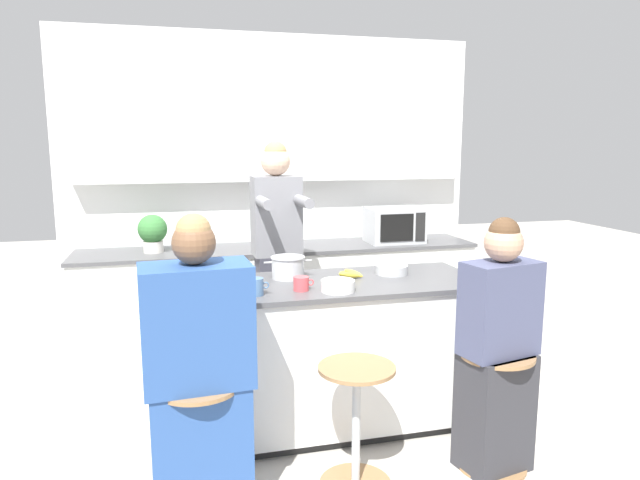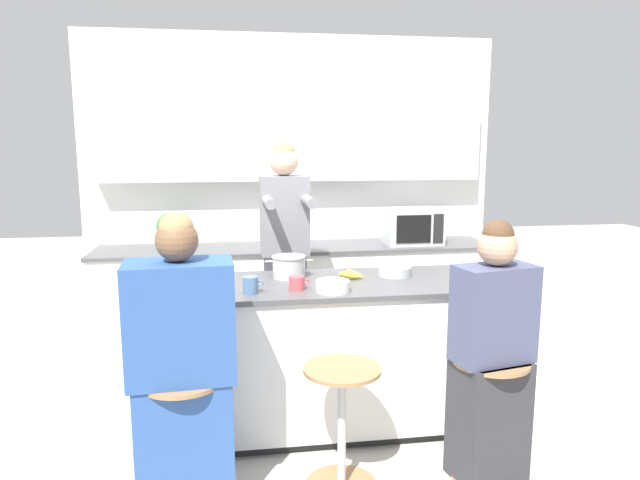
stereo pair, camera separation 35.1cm
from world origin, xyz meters
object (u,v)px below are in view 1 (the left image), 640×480
person_wrapped_blanket (199,378)px  person_seated_near (497,357)px  cooking_pot (288,267)px  coffee_cup_near (256,287)px  banana_bunch (349,274)px  person_cooking (277,265)px  potted_plant (153,232)px  kitchen_island (323,354)px  microwave (394,225)px  coffee_cup_far (301,284)px  bar_stool_center (356,418)px  bar_stool_rightmost (494,403)px  bar_stool_leftmost (200,440)px  fruit_bowl (338,286)px

person_wrapped_blanket → person_seated_near: person_wrapped_blanket is taller
cooking_pot → coffee_cup_near: cooking_pot is taller
banana_bunch → person_wrapped_blanket: bearing=-141.9°
cooking_pot → coffee_cup_near: size_ratio=2.58×
person_cooking → banana_bunch: bearing=-61.5°
coffee_cup_near → potted_plant: 1.71m
kitchen_island → person_cooking: 0.81m
microwave → coffee_cup_far: bearing=-127.7°
potted_plant → coffee_cup_near: bearing=-69.4°
kitchen_island → microwave: microwave is taller
person_seated_near → person_cooking: bearing=113.3°
person_cooking → potted_plant: (-0.87, 0.74, 0.16)m
bar_stool_center → potted_plant: potted_plant is taller
bar_stool_rightmost → coffee_cup_near: size_ratio=5.61×
bar_stool_rightmost → bar_stool_leftmost: bearing=-179.8°
kitchen_island → banana_bunch: bearing=18.5°
fruit_bowl → bar_stool_rightmost: bearing=-31.4°
fruit_bowl → coffee_cup_near: bearing=176.2°
person_cooking → fruit_bowl: 0.91m
person_cooking → banana_bunch: 0.70m
person_seated_near → coffee_cup_far: (-0.96, 0.54, 0.33)m
person_wrapped_blanket → microwave: (1.79, 2.06, 0.37)m
coffee_cup_near → microwave: 2.13m
microwave → potted_plant: (-2.05, 0.04, 0.01)m
person_cooking → coffee_cup_near: size_ratio=15.21×
bar_stool_center → potted_plant: 2.43m
fruit_bowl → microwave: bearing=58.4°
person_seated_near → cooking_pot: bearing=126.9°
person_seated_near → potted_plant: bearing=119.3°
potted_plant → fruit_bowl: bearing=-56.8°
coffee_cup_near → person_wrapped_blanket: bearing=-124.7°
bar_stool_rightmost → person_seated_near: (-0.00, -0.00, 0.27)m
kitchen_island → bar_stool_rightmost: bearing=-41.3°
person_cooking → potted_plant: size_ratio=5.87×
coffee_cup_far → cooking_pot: bearing=92.8°
potted_plant → banana_bunch: bearing=-47.6°
kitchen_island → coffee_cup_far: (-0.17, -0.16, 0.50)m
coffee_cup_far → person_seated_near: bearing=-29.4°
bar_stool_leftmost → person_wrapped_blanket: person_wrapped_blanket is taller
bar_stool_leftmost → coffee_cup_far: coffee_cup_far is taller
person_cooking → potted_plant: bearing=137.9°
bar_stool_rightmost → coffee_cup_far: size_ratio=5.43×
fruit_bowl → bar_stool_center: bearing=-93.6°
bar_stool_center → microwave: bearing=63.7°
person_cooking → microwave: size_ratio=3.73×
coffee_cup_far → potted_plant: (-0.87, 1.56, 0.10)m
kitchen_island → bar_stool_rightmost: (0.79, -0.69, -0.10)m
bar_stool_rightmost → potted_plant: (-1.83, 2.10, 0.70)m
fruit_bowl → bar_stool_leftmost: bearing=-150.2°
bar_stool_rightmost → coffee_cup_near: 1.45m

